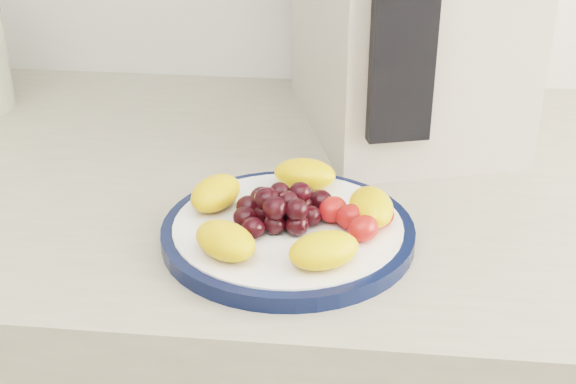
# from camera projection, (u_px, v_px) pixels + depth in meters

# --- Properties ---
(plate_rim) EXTENTS (0.23, 0.23, 0.01)m
(plate_rim) POSITION_uv_depth(u_px,v_px,m) (288.00, 233.00, 0.74)
(plate_rim) COLOR #0B1534
(plate_rim) RESTS_ON counter
(plate_face) EXTENTS (0.21, 0.21, 0.02)m
(plate_face) POSITION_uv_depth(u_px,v_px,m) (288.00, 232.00, 0.74)
(plate_face) COLOR white
(plate_face) RESTS_ON counter
(appliance_panel) EXTENTS (0.07, 0.04, 0.28)m
(appliance_panel) POSITION_uv_depth(u_px,v_px,m) (405.00, 4.00, 0.76)
(appliance_panel) COLOR black
(appliance_panel) RESTS_ON appliance_body
(fruit_plate) EXTENTS (0.20, 0.20, 0.04)m
(fruit_plate) POSITION_uv_depth(u_px,v_px,m) (294.00, 211.00, 0.73)
(fruit_plate) COLOR orange
(fruit_plate) RESTS_ON plate_face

